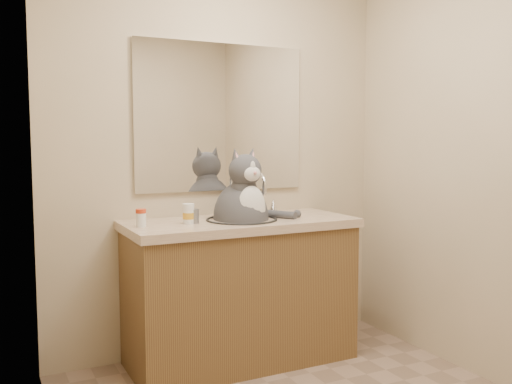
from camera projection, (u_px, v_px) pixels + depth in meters
room at (335, 167)px, 2.43m from camera, size 2.22×2.52×2.42m
vanity at (240, 288)px, 3.36m from camera, size 1.34×0.59×1.12m
mirror at (221, 118)px, 3.51m from camera, size 1.10×0.02×0.90m
shower_curtain at (78, 219)px, 2.07m from camera, size 0.02×1.30×1.93m
cat at (242, 212)px, 3.32m from camera, size 0.49×0.38×0.64m
pill_bottle_redcap at (141, 218)px, 3.05m from camera, size 0.07×0.07×0.10m
pill_bottle_orange at (188, 214)px, 3.15m from camera, size 0.07×0.07×0.11m
grey_canister at (194, 216)px, 3.17m from camera, size 0.06×0.06×0.08m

